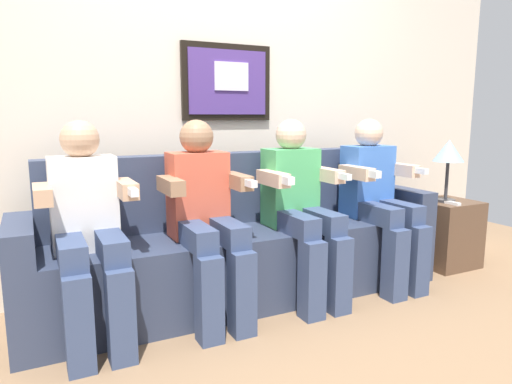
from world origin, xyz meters
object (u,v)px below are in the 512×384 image
(person_right_center, at_px, (300,203))
(side_table_right, at_px, (445,233))
(person_left_center, at_px, (206,213))
(couch, at_px, (243,249))
(table_lamp, at_px, (449,154))
(spare_remote_on_table, at_px, (452,203))
(person_leftmost, at_px, (88,225))
(person_rightmost, at_px, (378,196))

(person_right_center, height_order, side_table_right, person_right_center)
(person_left_center, height_order, person_right_center, same)
(couch, relative_size, table_lamp, 5.63)
(spare_remote_on_table, bearing_deg, table_lamp, 67.19)
(side_table_right, bearing_deg, table_lamp, -155.38)
(person_leftmost, distance_m, spare_remote_on_table, 2.48)
(person_leftmost, bearing_deg, side_table_right, 1.37)
(person_right_center, bearing_deg, side_table_right, 2.63)
(spare_remote_on_table, bearing_deg, person_rightmost, 175.23)
(couch, distance_m, person_right_center, 0.46)
(person_right_center, height_order, table_lamp, person_right_center)
(side_table_right, distance_m, spare_remote_on_table, 0.30)
(person_left_center, bearing_deg, person_right_center, -0.04)
(person_left_center, height_order, person_rightmost, same)
(person_leftmost, height_order, side_table_right, person_leftmost)
(table_lamp, height_order, spare_remote_on_table, table_lamp)
(person_rightmost, relative_size, side_table_right, 2.22)
(couch, height_order, person_right_center, person_right_center)
(person_leftmost, bearing_deg, spare_remote_on_table, -1.25)
(person_left_center, height_order, table_lamp, person_left_center)
(couch, xyz_separation_m, person_leftmost, (-0.92, -0.17, 0.29))
(couch, distance_m, table_lamp, 1.69)
(spare_remote_on_table, bearing_deg, person_leftmost, 178.75)
(person_leftmost, relative_size, spare_remote_on_table, 8.54)
(person_right_center, bearing_deg, person_leftmost, 179.98)
(person_left_center, relative_size, person_rightmost, 1.00)
(couch, bearing_deg, person_left_center, -151.05)
(person_left_center, relative_size, side_table_right, 2.22)
(couch, distance_m, spare_remote_on_table, 1.59)
(person_left_center, height_order, spare_remote_on_table, person_left_center)
(person_rightmost, xyz_separation_m, side_table_right, (0.73, 0.06, -0.36))
(person_leftmost, relative_size, person_rightmost, 1.00)
(person_rightmost, distance_m, table_lamp, 0.73)
(person_left_center, bearing_deg, person_leftmost, 180.00)
(table_lamp, distance_m, spare_remote_on_table, 0.36)
(couch, relative_size, person_right_center, 2.33)
(person_leftmost, height_order, person_right_center, same)
(person_left_center, relative_size, spare_remote_on_table, 8.54)
(person_right_center, relative_size, person_rightmost, 1.00)
(person_rightmost, bearing_deg, person_right_center, 180.00)
(side_table_right, xyz_separation_m, spare_remote_on_table, (-0.09, -0.11, 0.26))
(couch, bearing_deg, person_rightmost, -10.46)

